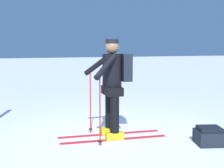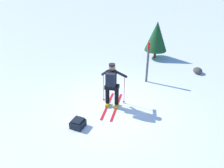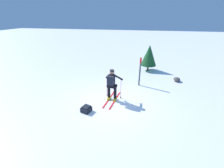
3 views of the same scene
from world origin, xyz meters
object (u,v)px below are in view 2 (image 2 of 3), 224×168
rock_boulder (198,71)px  trail_marker (148,60)px  dropped_backpack (78,123)px  skier (112,83)px  pine_tree (157,36)px

rock_boulder → trail_marker: bearing=114.9°
dropped_backpack → rock_boulder: 6.60m
skier → pine_tree: size_ratio=0.92×
dropped_backpack → rock_boulder: dropped_backpack is taller
dropped_backpack → rock_boulder: size_ratio=1.03×
trail_marker → rock_boulder: size_ratio=3.60×
dropped_backpack → pine_tree: 7.13m
trail_marker → pine_tree: size_ratio=0.89×
rock_boulder → pine_tree: bearing=45.8°
trail_marker → rock_boulder: (1.15, -2.49, -0.91)m
skier → rock_boulder: 5.10m
rock_boulder → pine_tree: 2.90m
dropped_backpack → trail_marker: size_ratio=0.29×
pine_tree → dropped_backpack: bearing=156.3°
trail_marker → rock_boulder: trail_marker is taller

